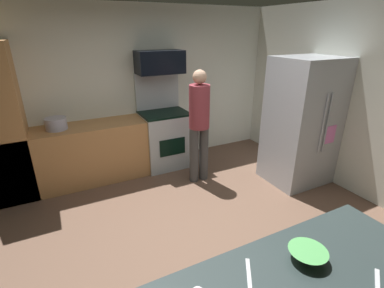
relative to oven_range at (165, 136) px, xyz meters
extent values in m
cube|color=brown|center=(-0.39, -1.98, -0.53)|extent=(5.20, 4.80, 0.02)
cube|color=silver|center=(-0.39, 0.36, 0.78)|extent=(5.20, 0.12, 2.60)
cube|color=silver|center=(2.15, -1.98, 0.78)|extent=(0.12, 4.80, 2.60)
cube|color=#BD834D|center=(-1.29, 0.00, -0.07)|extent=(2.40, 0.60, 0.90)
cube|color=#B1BBBE|center=(0.00, -0.02, -0.06)|extent=(0.76, 0.64, 0.92)
cube|color=black|center=(0.00, -0.02, 0.42)|extent=(0.76, 0.64, 0.03)
cube|color=#B1BBBE|center=(0.00, 0.27, 0.74)|extent=(0.76, 0.06, 0.61)
cube|color=black|center=(0.00, -0.34, -0.07)|extent=(0.44, 0.01, 0.28)
cube|color=black|center=(0.00, 0.08, 1.22)|extent=(0.74, 0.38, 0.35)
cube|color=#B2B8C1|center=(1.64, -1.40, 0.42)|extent=(0.90, 0.77, 1.87)
cylinder|color=#B2B8C1|center=(1.60, -1.80, 0.51)|extent=(0.02, 0.02, 0.84)
cylinder|color=#B2B8C1|center=(1.68, -1.80, 0.51)|extent=(0.02, 0.02, 0.84)
cube|color=#F081D5|center=(1.80, -1.79, 0.32)|extent=(0.20, 0.01, 0.26)
cylinder|color=#434343|center=(0.18, -0.75, -0.08)|extent=(0.14, 0.14, 0.87)
cylinder|color=#434343|center=(0.35, -0.75, -0.08)|extent=(0.14, 0.14, 0.87)
cylinder|color=#8F353F|center=(0.26, -0.75, 0.67)|extent=(0.30, 0.30, 0.63)
sphere|color=tan|center=(0.26, -0.75, 1.09)|extent=(0.20, 0.20, 0.20)
cone|color=#51A254|center=(-0.38, -3.35, 0.42)|extent=(0.24, 0.24, 0.08)
cube|color=#B7BABF|center=(-0.77, -3.29, 0.38)|extent=(0.16, 0.22, 0.01)
cube|color=#B7BABF|center=(-0.19, -3.68, 0.38)|extent=(0.26, 0.18, 0.01)
cylinder|color=#B2B2C9|center=(-1.62, 0.00, 0.47)|extent=(0.29, 0.29, 0.17)
camera|label=1|loc=(-1.61, -4.23, 1.70)|focal=26.29mm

